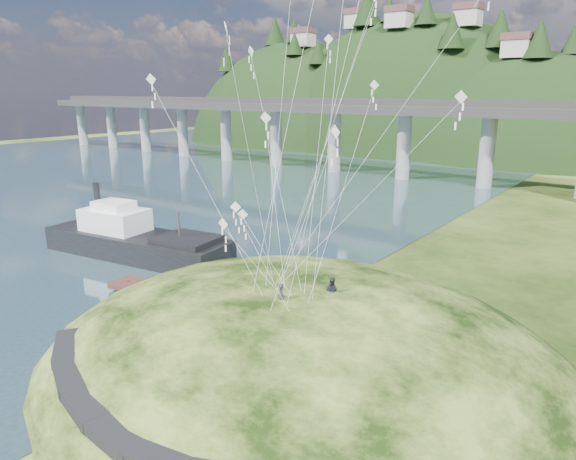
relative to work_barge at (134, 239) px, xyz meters
The scene contains 10 objects.
ground 20.10m from the work_barge, 26.29° to the right, with size 320.00×320.00×0.00m, color black.
water 58.07m from the work_barge, 158.64° to the left, with size 240.00×240.00×0.00m, color #32505C.
grass_hill 27.05m from the work_barge, 14.82° to the right, with size 36.00×32.00×13.00m.
footpath 31.50m from the work_barge, 36.22° to the right, with size 22.29×5.84×0.83m.
bridge 62.29m from the work_barge, 97.92° to the left, with size 160.00×11.00×15.00m.
far_ridge 116.54m from the work_barge, 102.75° to the left, with size 153.00×70.00×94.50m.
work_barge is the anchor object (origin of this frame).
wooden_dock 15.01m from the work_barge, 20.57° to the right, with size 16.25×4.44×1.15m.
kite_flyers 28.46m from the work_barge, 15.31° to the right, with size 2.56×3.42×1.84m.
kite_swarm 28.47m from the work_barge, ahead, with size 20.16×16.22×21.33m.
Camera 1 is at (25.05, -21.99, 16.52)m, focal length 32.00 mm.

